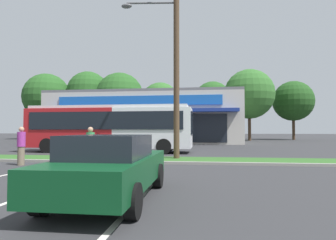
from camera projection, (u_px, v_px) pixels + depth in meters
grass_median at (104, 159)px, 14.38m from camera, size 56.00×2.20×0.12m
curb_lip at (94, 162)px, 13.17m from camera, size 56.00×0.24×0.12m
parking_stripe_2 at (50, 187)px, 7.61m from camera, size 0.12×4.80×0.01m
parking_stripe_3 at (131, 207)px, 5.59m from camera, size 0.12×4.80×0.01m
storefront_building at (147, 118)px, 35.61m from camera, size 22.92×11.44×6.16m
tree_far_left at (47, 97)px, 48.18m from camera, size 7.93×7.93×11.30m
tree_left at (88, 92)px, 48.24m from camera, size 7.13×7.13×11.68m
tree_mid_left at (120, 97)px, 46.45m from camera, size 7.93×7.93×11.11m
tree_mid at (160, 102)px, 46.77m from camera, size 6.46×6.46×9.54m
tree_mid_right at (213, 100)px, 44.69m from camera, size 5.89×5.89×9.36m
tree_right at (249, 94)px, 41.26m from camera, size 7.34×7.34×10.56m
tree_far_right at (293, 101)px, 44.75m from camera, size 6.39×6.39×9.43m
utility_pole at (174, 43)px, 14.42m from camera, size 3.05×2.40×11.37m
city_bus at (110, 127)px, 19.66m from camera, size 11.59×2.76×3.25m
car_2 at (140, 139)px, 26.19m from camera, size 4.46×2.02×1.39m
car_3 at (111, 166)px, 6.26m from camera, size 1.93×4.40×1.44m
car_4 at (83, 138)px, 26.83m from camera, size 4.57×1.96×1.56m
pedestrian_near_bench at (90, 147)px, 11.74m from camera, size 0.34×0.34×1.69m
pedestrian_by_pole at (21, 146)px, 12.33m from camera, size 0.34×0.34×1.70m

